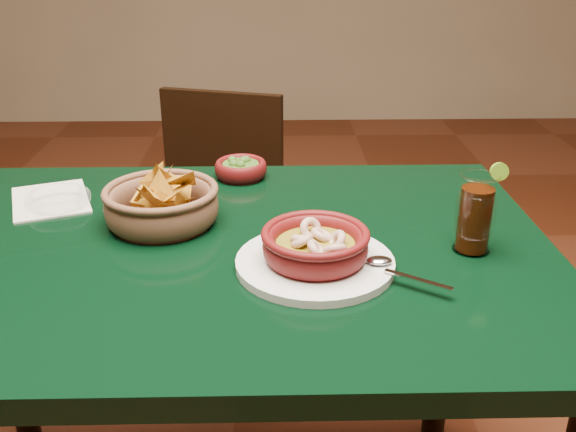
{
  "coord_description": "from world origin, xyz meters",
  "views": [
    {
      "loc": [
        0.12,
        -1.0,
        1.25
      ],
      "look_at": [
        0.14,
        -0.02,
        0.81
      ],
      "focal_mm": 40.0,
      "sensor_mm": 36.0,
      "label": 1
    }
  ],
  "objects_px": {
    "dining_table": "(210,293)",
    "cola_drink": "(475,214)",
    "shrimp_plate": "(316,250)",
    "dining_chair": "(212,227)",
    "chip_basket": "(162,204)"
  },
  "relations": [
    {
      "from": "chip_basket",
      "to": "dining_chair",
      "type": "bearing_deg",
      "value": 87.83
    },
    {
      "from": "dining_table",
      "to": "cola_drink",
      "type": "distance_m",
      "value": 0.48
    },
    {
      "from": "cola_drink",
      "to": "chip_basket",
      "type": "bearing_deg",
      "value": 167.32
    },
    {
      "from": "dining_table",
      "to": "dining_chair",
      "type": "xyz_separation_m",
      "value": [
        -0.07,
        0.7,
        -0.19
      ]
    },
    {
      "from": "dining_chair",
      "to": "cola_drink",
      "type": "xyz_separation_m",
      "value": [
        0.52,
        -0.73,
        0.36
      ]
    },
    {
      "from": "dining_table",
      "to": "chip_basket",
      "type": "height_order",
      "value": "chip_basket"
    },
    {
      "from": "dining_chair",
      "to": "chip_basket",
      "type": "relative_size",
      "value": 3.43
    },
    {
      "from": "chip_basket",
      "to": "shrimp_plate",
      "type": "bearing_deg",
      "value": -32.84
    },
    {
      "from": "chip_basket",
      "to": "cola_drink",
      "type": "bearing_deg",
      "value": -12.68
    },
    {
      "from": "dining_table",
      "to": "shrimp_plate",
      "type": "xyz_separation_m",
      "value": [
        0.18,
        -0.09,
        0.13
      ]
    },
    {
      "from": "dining_table",
      "to": "dining_chair",
      "type": "distance_m",
      "value": 0.73
    },
    {
      "from": "dining_chair",
      "to": "chip_basket",
      "type": "height_order",
      "value": "chip_basket"
    },
    {
      "from": "shrimp_plate",
      "to": "cola_drink",
      "type": "bearing_deg",
      "value": 11.33
    },
    {
      "from": "dining_chair",
      "to": "chip_basket",
      "type": "bearing_deg",
      "value": -92.17
    },
    {
      "from": "dining_table",
      "to": "cola_drink",
      "type": "height_order",
      "value": "cola_drink"
    }
  ]
}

